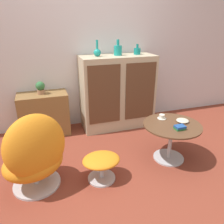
{
  "coord_description": "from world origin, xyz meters",
  "views": [
    {
      "loc": [
        -0.63,
        -1.75,
        1.56
      ],
      "look_at": [
        0.12,
        0.55,
        0.55
      ],
      "focal_mm": 35.0,
      "sensor_mm": 36.0,
      "label": 1
    }
  ],
  "objects_px": {
    "book_stack": "(180,127)",
    "potted_plant": "(40,87)",
    "egg_chair": "(35,155)",
    "coffee_table": "(171,134)",
    "ottoman": "(101,162)",
    "vase_leftmost": "(97,52)",
    "teacup": "(162,117)",
    "vase_inner_right": "(137,51)",
    "sideboard": "(117,92)",
    "vase_inner_left": "(118,50)",
    "bowl": "(183,121)",
    "tv_console": "(44,114)"
  },
  "relations": [
    {
      "from": "potted_plant",
      "to": "bowl",
      "type": "distance_m",
      "value": 1.93
    },
    {
      "from": "egg_chair",
      "to": "coffee_table",
      "type": "xyz_separation_m",
      "value": [
        1.52,
        0.03,
        -0.05
      ]
    },
    {
      "from": "coffee_table",
      "to": "sideboard",
      "type": "bearing_deg",
      "value": 104.74
    },
    {
      "from": "sideboard",
      "to": "potted_plant",
      "type": "relative_size",
      "value": 6.22
    },
    {
      "from": "egg_chair",
      "to": "bowl",
      "type": "relative_size",
      "value": 5.72
    },
    {
      "from": "sideboard",
      "to": "ottoman",
      "type": "xyz_separation_m",
      "value": [
        -0.6,
        -1.2,
        -0.35
      ]
    },
    {
      "from": "vase_inner_left",
      "to": "bowl",
      "type": "bearing_deg",
      "value": -68.18
    },
    {
      "from": "vase_inner_right",
      "to": "egg_chair",
      "type": "bearing_deg",
      "value": -143.74
    },
    {
      "from": "vase_inner_right",
      "to": "potted_plant",
      "type": "xyz_separation_m",
      "value": [
        -1.42,
        0.05,
        -0.44
      ]
    },
    {
      "from": "vase_inner_right",
      "to": "book_stack",
      "type": "relative_size",
      "value": 1.33
    },
    {
      "from": "vase_inner_left",
      "to": "book_stack",
      "type": "height_order",
      "value": "vase_inner_left"
    },
    {
      "from": "coffee_table",
      "to": "vase_inner_left",
      "type": "bearing_deg",
      "value": 104.44
    },
    {
      "from": "tv_console",
      "to": "bowl",
      "type": "relative_size",
      "value": 4.75
    },
    {
      "from": "coffee_table",
      "to": "vase_inner_left",
      "type": "relative_size",
      "value": 3.04
    },
    {
      "from": "egg_chair",
      "to": "coffee_table",
      "type": "height_order",
      "value": "egg_chair"
    },
    {
      "from": "sideboard",
      "to": "tv_console",
      "type": "bearing_deg",
      "value": 177.27
    },
    {
      "from": "coffee_table",
      "to": "vase_inner_right",
      "type": "bearing_deg",
      "value": 88.92
    },
    {
      "from": "vase_leftmost",
      "to": "vase_inner_left",
      "type": "relative_size",
      "value": 1.0
    },
    {
      "from": "vase_inner_left",
      "to": "potted_plant",
      "type": "xyz_separation_m",
      "value": [
        -1.12,
        0.05,
        -0.47
      ]
    },
    {
      "from": "ottoman",
      "to": "vase_inner_left",
      "type": "xyz_separation_m",
      "value": [
        0.6,
        1.2,
        0.97
      ]
    },
    {
      "from": "coffee_table",
      "to": "book_stack",
      "type": "xyz_separation_m",
      "value": [
        0.01,
        -0.13,
        0.15
      ]
    },
    {
      "from": "coffee_table",
      "to": "vase_inner_right",
      "type": "relative_size",
      "value": 4.53
    },
    {
      "from": "sideboard",
      "to": "vase_inner_right",
      "type": "height_order",
      "value": "vase_inner_right"
    },
    {
      "from": "egg_chair",
      "to": "vase_inner_right",
      "type": "relative_size",
      "value": 5.6
    },
    {
      "from": "egg_chair",
      "to": "sideboard",
      "type": "bearing_deg",
      "value": 42.44
    },
    {
      "from": "ottoman",
      "to": "sideboard",
      "type": "bearing_deg",
      "value": 63.54
    },
    {
      "from": "vase_leftmost",
      "to": "teacup",
      "type": "bearing_deg",
      "value": -58.8
    },
    {
      "from": "vase_inner_left",
      "to": "ottoman",
      "type": "bearing_deg",
      "value": -116.58
    },
    {
      "from": "potted_plant",
      "to": "book_stack",
      "type": "bearing_deg",
      "value": -42.25
    },
    {
      "from": "book_stack",
      "to": "potted_plant",
      "type": "bearing_deg",
      "value": 137.75
    },
    {
      "from": "bowl",
      "to": "potted_plant",
      "type": "bearing_deg",
      "value": 143.95
    },
    {
      "from": "coffee_table",
      "to": "potted_plant",
      "type": "relative_size",
      "value": 3.76
    },
    {
      "from": "potted_plant",
      "to": "coffee_table",
      "type": "bearing_deg",
      "value": -39.33
    },
    {
      "from": "ottoman",
      "to": "teacup",
      "type": "bearing_deg",
      "value": 18.64
    },
    {
      "from": "sideboard",
      "to": "tv_console",
      "type": "relative_size",
      "value": 1.61
    },
    {
      "from": "vase_inner_left",
      "to": "teacup",
      "type": "distance_m",
      "value": 1.18
    },
    {
      "from": "sideboard",
      "to": "vase_inner_left",
      "type": "relative_size",
      "value": 5.03
    },
    {
      "from": "vase_inner_left",
      "to": "potted_plant",
      "type": "height_order",
      "value": "vase_inner_left"
    },
    {
      "from": "egg_chair",
      "to": "vase_inner_left",
      "type": "height_order",
      "value": "vase_inner_left"
    },
    {
      "from": "egg_chair",
      "to": "vase_inner_right",
      "type": "bearing_deg",
      "value": 36.26
    },
    {
      "from": "tv_console",
      "to": "egg_chair",
      "type": "distance_m",
      "value": 1.19
    },
    {
      "from": "book_stack",
      "to": "egg_chair",
      "type": "bearing_deg",
      "value": 176.21
    },
    {
      "from": "vase_leftmost",
      "to": "vase_inner_right",
      "type": "height_order",
      "value": "vase_leftmost"
    },
    {
      "from": "egg_chair",
      "to": "ottoman",
      "type": "height_order",
      "value": "egg_chair"
    },
    {
      "from": "sideboard",
      "to": "egg_chair",
      "type": "bearing_deg",
      "value": -137.56
    },
    {
      "from": "ottoman",
      "to": "vase_leftmost",
      "type": "xyz_separation_m",
      "value": [
        0.3,
        1.2,
        0.96
      ]
    },
    {
      "from": "vase_leftmost",
      "to": "bowl",
      "type": "xyz_separation_m",
      "value": [
        0.74,
        -1.08,
        -0.69
      ]
    },
    {
      "from": "ottoman",
      "to": "book_stack",
      "type": "distance_m",
      "value": 0.94
    },
    {
      "from": "bowl",
      "to": "teacup",
      "type": "bearing_deg",
      "value": 138.41
    },
    {
      "from": "teacup",
      "to": "coffee_table",
      "type": "bearing_deg",
      "value": -79.64
    }
  ]
}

